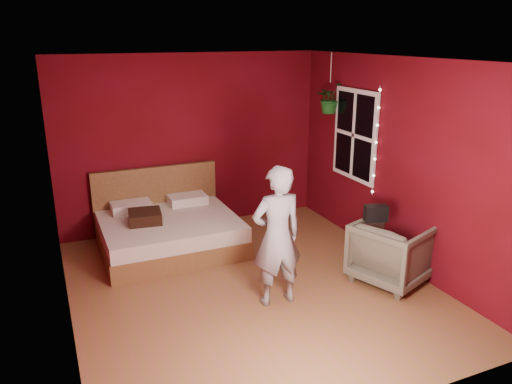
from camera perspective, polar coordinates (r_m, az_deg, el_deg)
The scene contains 10 objects.
floor at distance 5.99m, azimuth -0.57°, elevation -10.78°, with size 4.50×4.50×0.00m, color brown.
room_walls at distance 5.40m, azimuth -0.62°, elevation 5.09°, with size 4.04×4.54×2.62m.
window at distance 7.15m, azimuth 11.20°, elevation 6.41°, with size 0.05×0.97×1.27m.
fairy_lights at distance 6.72m, azimuth 13.56°, elevation 5.54°, with size 0.04×0.04×1.45m.
bed at distance 7.02m, azimuth -10.00°, elevation -4.29°, with size 1.83×1.55×1.00m.
person at distance 5.35m, azimuth 2.41°, elevation -5.10°, with size 0.57×0.38×1.57m, color gray.
armchair at distance 6.19m, azimuth 15.26°, elevation -6.64°, with size 0.80×0.82×0.75m, color #666450.
handbag at distance 6.02m, azimuth 13.53°, elevation -2.37°, with size 0.27×0.13×0.19m, color black.
throw_pillow at distance 6.79m, azimuth -12.58°, elevation -2.78°, with size 0.42×0.42×0.15m, color black.
hanging_plant at distance 7.49m, azimuth 8.41°, elevation 10.59°, with size 0.51×0.48×0.87m.
Camera 1 is at (-2.06, -4.85, 2.86)m, focal length 35.00 mm.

